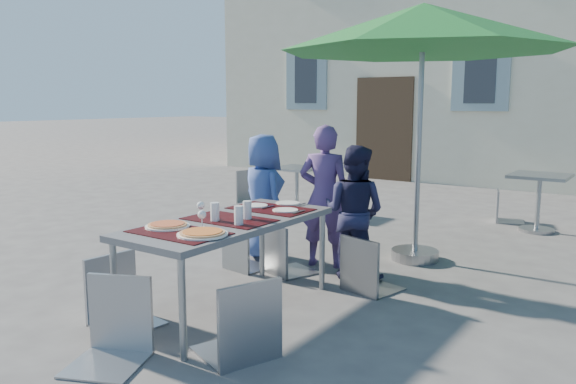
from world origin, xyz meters
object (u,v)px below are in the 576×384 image
Objects in this scene: child_2 at (354,212)px; cafe_table_0 at (297,183)px; child_1 at (325,196)px; pizza_near_left at (167,225)px; chair_5 at (110,270)px; bg_chair_r_0 at (322,181)px; chair_4 at (242,269)px; patio_umbrella at (423,29)px; pizza_near_right at (202,233)px; chair_0 at (242,222)px; chair_1 at (283,218)px; bg_chair_l_0 at (251,166)px; cafe_table_1 at (539,192)px; child_0 at (263,197)px; chair_2 at (367,230)px; chair_3 at (117,249)px; dining_table at (229,226)px; bg_chair_l_1 at (505,188)px.

cafe_table_0 is at bearing -50.05° from child_2.
pizza_near_left is at bearing 68.53° from child_1.
chair_5 is 1.17× the size of bg_chair_r_0.
patio_umbrella is at bearing 89.71° from chair_4.
child_1 reaches higher than pizza_near_right.
patio_umbrella is at bearing -36.01° from bg_chair_r_0.
patio_umbrella is 3.21m from bg_chair_r_0.
chair_1 reaches higher than chair_0.
cafe_table_0 is 0.45m from bg_chair_r_0.
bg_chair_l_0 is (-2.27, 3.01, 0.13)m from chair_0.
child_1 reaches higher than chair_5.
chair_1 is at bearing -116.06° from cafe_table_1.
chair_2 is (1.43, -0.37, -0.11)m from child_0.
pizza_near_right is at bearing 12.63° from chair_3.
child_1 is at bearing 69.91° from chair_1.
dining_table is at bearing -53.49° from bg_chair_l_0.
pizza_near_right is 5.11m from cafe_table_1.
chair_2 is at bearing -38.76° from bg_chair_l_0.
chair_2 reaches higher than bg_chair_l_1.
chair_3 is 0.94× the size of bg_chair_l_0.
pizza_near_right is at bearing 79.61° from child_1.
bg_chair_l_0 is (-3.61, 2.90, 0.06)m from chair_2.
dining_table is 1.11m from chair_5.
bg_chair_l_0 reaches higher than chair_3.
chair_3 is 4.55m from bg_chair_r_0.
bg_chair_l_1 is at bearing 80.57° from chair_5.
cafe_table_1 is (1.98, 5.11, -0.06)m from chair_3.
cafe_table_0 is (-2.54, 4.40, -0.16)m from chair_4.
dining_table is 0.56m from pizza_near_right.
bg_chair_r_0 is at bearing 105.79° from chair_0.
child_0 is at bearing -148.28° from patio_umbrella.
chair_3 is 4.66m from cafe_table_0.
child_2 is at bearing -106.12° from patio_umbrella.
bg_chair_l_1 is at bearing 20.59° from cafe_table_0.
pizza_near_left is 0.33× the size of chair_3.
bg_chair_l_1 is (1.12, 5.31, -0.28)m from pizza_near_left.
chair_5 is 5.21m from cafe_table_0.
child_0 is 1.40× the size of chair_1.
pizza_near_left is 2.00m from child_1.
child_1 reaches higher than dining_table.
child_2 is 1.22× the size of bg_chair_l_0.
chair_0 is at bearing -74.21° from bg_chair_r_0.
pizza_near_right is at bearing -68.72° from dining_table.
bg_chair_l_0 reaches higher than pizza_near_left.
chair_3 is at bearing -127.85° from dining_table.
bg_chair_l_1 reaches higher than pizza_near_left.
pizza_near_left is 0.32× the size of chair_5.
chair_1 is 1.14× the size of bg_chair_l_1.
bg_chair_l_0 is 1.25× the size of bg_chair_l_1.
dining_table is 4.66m from cafe_table_1.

